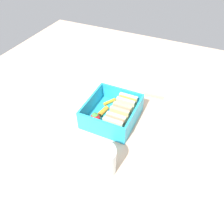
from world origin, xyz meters
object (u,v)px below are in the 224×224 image
(carrot_stick_left, at_px, (110,102))
(carrot_stick_far_left, at_px, (103,111))
(sandwich_left, at_px, (127,103))
(strawberry_far_left, at_px, (95,118))
(sandwich_center, at_px, (115,123))
(chopstick_pair, at_px, (133,92))
(drinking_glass, at_px, (103,160))
(sandwich_center_left, at_px, (121,113))

(carrot_stick_left, bearing_deg, carrot_stick_far_left, 2.28)
(sandwich_left, xyz_separation_m, strawberry_far_left, (0.09, -0.06, -0.01))
(sandwich_center, bearing_deg, chopstick_pair, -175.65)
(chopstick_pair, distance_m, drinking_glass, 0.32)
(carrot_stick_far_left, relative_size, strawberry_far_left, 1.08)
(sandwich_left, distance_m, chopstick_pair, 0.11)
(sandwich_left, bearing_deg, chopstick_pair, -171.68)
(sandwich_center_left, distance_m, chopstick_pair, 0.15)
(sandwich_left, distance_m, carrot_stick_far_left, 0.08)
(sandwich_center, height_order, chopstick_pair, sandwich_center)
(sandwich_center, bearing_deg, drinking_glass, 11.36)
(sandwich_center, bearing_deg, strawberry_far_left, -91.73)
(chopstick_pair, bearing_deg, sandwich_center_left, 5.72)
(sandwich_center_left, relative_size, carrot_stick_left, 1.35)
(sandwich_left, relative_size, sandwich_center, 1.00)
(sandwich_center_left, height_order, chopstick_pair, sandwich_center_left)
(sandwich_center, relative_size, drinking_glass, 0.76)
(sandwich_center, xyz_separation_m, strawberry_far_left, (-0.00, -0.06, -0.01))
(chopstick_pair, xyz_separation_m, drinking_glass, (0.32, 0.04, 0.03))
(drinking_glass, bearing_deg, sandwich_center_left, -171.69)
(sandwich_center, bearing_deg, carrot_stick_left, -147.95)
(carrot_stick_left, bearing_deg, sandwich_center_left, 50.47)
(sandwich_left, bearing_deg, carrot_stick_left, -93.02)
(sandwich_left, distance_m, strawberry_far_left, 0.11)
(chopstick_pair, bearing_deg, carrot_stick_left, -24.95)
(sandwich_center, height_order, carrot_stick_left, sandwich_center)
(strawberry_far_left, bearing_deg, carrot_stick_left, 178.66)
(sandwich_center_left, height_order, sandwich_center, same)
(carrot_stick_far_left, xyz_separation_m, chopstick_pair, (-0.15, 0.04, -0.02))
(sandwich_left, distance_m, carrot_stick_left, 0.06)
(sandwich_left, height_order, carrot_stick_left, sandwich_left)
(sandwich_center_left, distance_m, carrot_stick_left, 0.08)
(drinking_glass, bearing_deg, sandwich_left, -173.45)
(carrot_stick_left, relative_size, strawberry_far_left, 1.18)
(carrot_stick_far_left, height_order, chopstick_pair, carrot_stick_far_left)
(sandwich_center, relative_size, chopstick_pair, 0.27)
(sandwich_left, xyz_separation_m, sandwich_center, (0.09, 0.00, 0.00))
(sandwich_left, relative_size, carrot_stick_left, 1.35)
(sandwich_center, height_order, carrot_stick_far_left, sandwich_center)
(sandwich_center, bearing_deg, sandwich_center_left, 180.00)
(carrot_stick_far_left, bearing_deg, strawberry_far_left, -5.31)
(chopstick_pair, bearing_deg, sandwich_center, 4.35)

